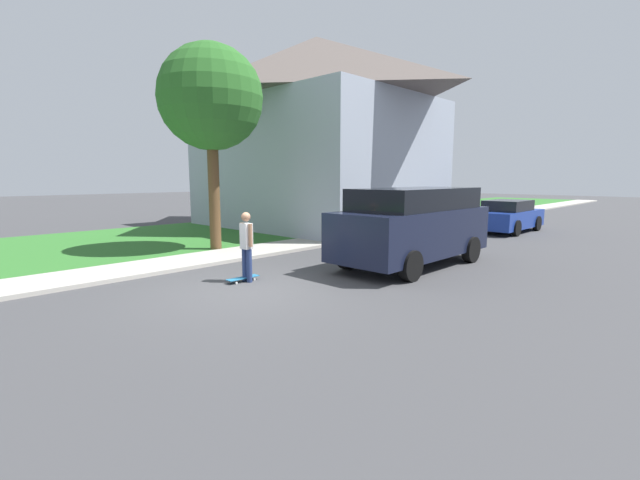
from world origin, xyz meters
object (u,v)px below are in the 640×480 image
suv_parked (413,224)px  car_down_street (508,216)px  skateboard (243,278)px  skateboarder (246,244)px  lawn_tree_near (211,99)px

suv_parked → car_down_street: bearing=95.9°
skateboard → skateboarder: bearing=46.4°
lawn_tree_near → skateboarder: 6.00m
suv_parked → skateboarder: suv_parked is taller
suv_parked → skateboarder: bearing=-112.4°
suv_parked → car_down_street: (-0.97, 9.43, -0.45)m
car_down_street → skateboarder: bearing=-93.3°
car_down_street → skateboard: bearing=-93.6°
lawn_tree_near → skateboarder: bearing=-23.2°
car_down_street → skateboard: size_ratio=5.24×
skateboard → suv_parked: bearing=67.2°
car_down_street → skateboarder: skateboarder is taller
car_down_street → skateboarder: size_ratio=2.64×
car_down_street → lawn_tree_near: bearing=-112.4°
suv_parked → car_down_street: suv_parked is taller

